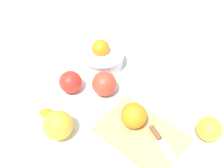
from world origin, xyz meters
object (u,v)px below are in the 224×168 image
object	(u,v)px
orange_on_board	(134,116)
apple_mid_left	(70,82)
cutting_board	(141,134)
apple_front_center	(58,125)
bowl	(102,56)
apple_back_left	(104,84)
apple_back_right	(209,129)
knife	(162,143)

from	to	relation	value
orange_on_board	apple_mid_left	distance (m)	0.25
orange_on_board	apple_mid_left	bearing A→B (deg)	-163.89
cutting_board	apple_front_center	xyz separation A→B (m)	(-0.14, -0.18, 0.03)
bowl	apple_back_left	distance (m)	0.14
apple_back_left	apple_front_center	xyz separation A→B (m)	(0.05, -0.19, 0.00)
apple_front_center	bowl	bearing A→B (deg)	122.72
bowl	apple_back_right	xyz separation A→B (m)	(0.43, 0.06, -0.00)
orange_on_board	apple_front_center	size ratio (longest dim) A/B	0.88
bowl	apple_front_center	world-z (taller)	bowl
cutting_board	apple_back_right	xyz separation A→B (m)	(0.11, 0.15, 0.02)
knife	apple_back_left	bearing A→B (deg)	-178.82
bowl	apple_front_center	xyz separation A→B (m)	(0.17, -0.27, 0.00)
cutting_board	knife	xyz separation A→B (m)	(0.06, 0.02, 0.01)
cutting_board	apple_front_center	world-z (taller)	apple_front_center
apple_mid_left	apple_front_center	xyz separation A→B (m)	(0.13, -0.11, 0.00)
bowl	cutting_board	xyz separation A→B (m)	(0.32, -0.09, -0.03)
orange_on_board	bowl	bearing A→B (deg)	162.50
apple_back_left	apple_front_center	distance (m)	0.20
orange_on_board	apple_back_right	world-z (taller)	orange_on_board
bowl	orange_on_board	world-z (taller)	bowl
apple_back_right	knife	bearing A→B (deg)	-110.84
orange_on_board	apple_front_center	world-z (taller)	orange_on_board
bowl	apple_back_right	size ratio (longest dim) A/B	2.29
apple_front_center	apple_mid_left	bearing A→B (deg)	139.00
apple_mid_left	apple_front_center	size ratio (longest dim) A/B	0.90
apple_front_center	apple_back_right	xyz separation A→B (m)	(0.25, 0.33, -0.01)
cutting_board	apple_back_left	distance (m)	0.20
apple_front_center	apple_back_right	bearing A→B (deg)	52.29
bowl	apple_front_center	distance (m)	0.32
apple_back_left	orange_on_board	bearing A→B (deg)	-5.02
orange_on_board	apple_back_left	xyz separation A→B (m)	(-0.16, 0.01, -0.02)
orange_on_board	apple_front_center	xyz separation A→B (m)	(-0.11, -0.18, -0.02)
orange_on_board	knife	bearing A→B (deg)	11.37
orange_on_board	apple_mid_left	size ratio (longest dim) A/B	0.98
apple_back_left	apple_mid_left	xyz separation A→B (m)	(-0.07, -0.08, -0.00)
knife	apple_mid_left	bearing A→B (deg)	-165.25
orange_on_board	apple_front_center	distance (m)	0.21
bowl	apple_front_center	size ratio (longest dim) A/B	1.93
apple_back_right	apple_back_left	bearing A→B (deg)	-156.40
bowl	cutting_board	distance (m)	0.33
apple_back_left	knife	bearing A→B (deg)	1.18
apple_mid_left	orange_on_board	bearing A→B (deg)	16.11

